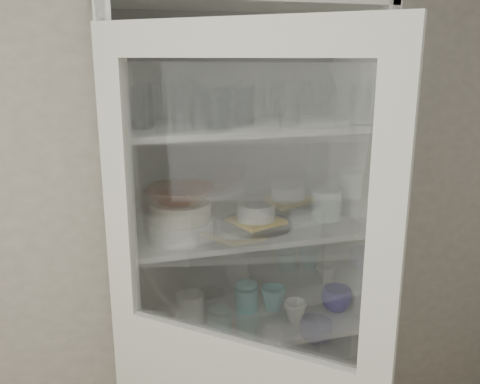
{
  "coord_description": "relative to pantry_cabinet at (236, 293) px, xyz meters",
  "views": [
    {
      "loc": [
        -0.34,
        -0.53,
        1.9
      ],
      "look_at": [
        0.2,
        1.27,
        1.4
      ],
      "focal_mm": 38.0,
      "sensor_mm": 36.0,
      "label": 1
    }
  ],
  "objects": [
    {
      "name": "wall_back",
      "position": [
        -0.2,
        0.16,
        0.36
      ],
      "size": [
        3.6,
        0.02,
        2.6
      ],
      "primitive_type": "cube",
      "color": "#9C9889",
      "rests_on": "ground"
    },
    {
      "name": "pantry_cabinet",
      "position": [
        0.0,
        0.0,
        0.0
      ],
      "size": [
        1.0,
        0.45,
        2.1
      ],
      "color": "beige",
      "rests_on": "floor"
    },
    {
      "name": "tumbler_0",
      "position": [
        -0.24,
        -0.19,
        0.8
      ],
      "size": [
        0.09,
        0.09,
        0.15
      ],
      "primitive_type": "cylinder",
      "rotation": [
        0.0,
        0.0,
        0.25
      ],
      "color": "silver",
      "rests_on": "shelf_glass"
    },
    {
      "name": "tumbler_1",
      "position": [
        -0.13,
        -0.23,
        0.79
      ],
      "size": [
        0.08,
        0.08,
        0.13
      ],
      "primitive_type": "cylinder",
      "rotation": [
        0.0,
        0.0,
        0.35
      ],
      "color": "silver",
      "rests_on": "shelf_glass"
    },
    {
      "name": "tumbler_2",
      "position": [
        -0.11,
        -0.21,
        0.79
      ],
      "size": [
        0.07,
        0.07,
        0.13
      ],
      "primitive_type": "cylinder",
      "rotation": [
        0.0,
        0.0,
        -0.12
      ],
      "color": "silver",
      "rests_on": "shelf_glass"
    },
    {
      "name": "tumbler_3",
      "position": [
        -0.07,
        -0.18,
        0.79
      ],
      "size": [
        0.08,
        0.08,
        0.14
      ],
      "primitive_type": "cylinder",
      "rotation": [
        0.0,
        0.0,
        -0.07
      ],
      "color": "silver",
      "rests_on": "shelf_glass"
    },
    {
      "name": "tumbler_4",
      "position": [
        -0.02,
        -0.18,
        0.79
      ],
      "size": [
        0.07,
        0.07,
        0.13
      ],
      "primitive_type": "cylinder",
      "rotation": [
        0.0,
        0.0,
        -0.07
      ],
      "color": "silver",
      "rests_on": "shelf_glass"
    },
    {
      "name": "tumbler_5",
      "position": [
        0.15,
        -0.18,
        0.8
      ],
      "size": [
        0.09,
        0.09,
        0.15
      ],
      "primitive_type": "cylinder",
      "rotation": [
        0.0,
        0.0,
        0.22
      ],
      "color": "silver",
      "rests_on": "shelf_glass"
    },
    {
      "name": "tumbler_6",
      "position": [
        0.41,
        -0.21,
        0.8
      ],
      "size": [
        0.08,
        0.08,
        0.15
      ],
      "primitive_type": "cylinder",
      "rotation": [
        0.0,
        0.0,
        -0.1
      ],
      "color": "silver",
      "rests_on": "shelf_glass"
    },
    {
      "name": "tumbler_7",
      "position": [
        -0.36,
        -0.08,
        0.8
      ],
      "size": [
        0.09,
        0.09,
        0.15
      ],
      "primitive_type": "cylinder",
      "rotation": [
        0.0,
        0.0,
        -0.19
      ],
      "color": "silver",
      "rests_on": "shelf_glass"
    },
    {
      "name": "tumbler_8",
      "position": [
        -0.3,
        -0.05,
        0.79
      ],
      "size": [
        0.09,
        0.09,
        0.14
      ],
      "primitive_type": "cylinder",
      "rotation": [
        0.0,
        0.0,
        -0.34
      ],
      "color": "silver",
      "rests_on": "shelf_glass"
    },
    {
      "name": "tumbler_9",
      "position": [
        -0.15,
        -0.07,
        0.79
      ],
      "size": [
        0.09,
        0.09,
        0.14
      ],
      "primitive_type": "cylinder",
      "rotation": [
        0.0,
        0.0,
        -0.29
      ],
      "color": "silver",
      "rests_on": "shelf_glass"
    },
    {
      "name": "tumbler_10",
      "position": [
        -0.02,
        -0.09,
        0.79
      ],
      "size": [
        0.09,
        0.09,
        0.14
      ],
      "primitive_type": "cylinder",
      "rotation": [
        0.0,
        0.0,
        -0.37
      ],
      "color": "silver",
      "rests_on": "shelf_glass"
    },
    {
      "name": "tumbler_11",
      "position": [
        0.02,
        -0.06,
        0.79
      ],
      "size": [
        0.1,
        0.1,
        0.15
      ],
      "primitive_type": "cylinder",
      "rotation": [
        0.0,
        0.0,
        0.38
      ],
      "color": "silver",
      "rests_on": "shelf_glass"
    },
    {
      "name": "goblet_0",
      "position": [
        -0.41,
        0.05,
        0.81
      ],
      "size": [
        0.08,
        0.08,
        0.17
      ],
      "primitive_type": null,
      "color": "silver",
      "rests_on": "shelf_glass"
    },
    {
      "name": "goblet_1",
      "position": [
        -0.15,
        0.06,
        0.81
      ],
      "size": [
        0.08,
        0.08,
        0.17
      ],
      "primitive_type": null,
      "color": "silver",
      "rests_on": "shelf_glass"
    },
    {
      "name": "goblet_2",
      "position": [
        0.19,
        0.05,
        0.8
      ],
      "size": [
        0.07,
        0.07,
        0.15
      ],
      "primitive_type": null,
      "color": "silver",
      "rests_on": "shelf_glass"
    },
    {
      "name": "goblet_3",
      "position": [
        0.41,
        0.05,
        0.8
      ],
      "size": [
        0.08,
        0.08,
        0.17
      ],
      "primitive_type": null,
      "color": "silver",
      "rests_on": "shelf_glass"
    },
    {
      "name": "plate_stack_front",
      "position": [
        -0.24,
        -0.14,
        0.36
      ],
      "size": [
        0.24,
        0.24,
        0.07
      ],
      "primitive_type": "cylinder",
      "color": "silver",
      "rests_on": "shelf_plates"
    },
    {
      "name": "plate_stack_back",
      "position": [
        -0.23,
        0.06,
        0.36
      ],
      "size": [
        0.22,
        0.22,
        0.08
      ],
      "primitive_type": "cylinder",
      "color": "silver",
      "rests_on": "shelf_plates"
    },
    {
      "name": "cream_bowl",
      "position": [
        -0.24,
        -0.14,
        0.42
      ],
      "size": [
        0.28,
        0.28,
        0.07
      ],
      "primitive_type": "cylinder",
      "rotation": [
        0.0,
        0.0,
        -0.42
      ],
      "color": "beige",
      "rests_on": "plate_stack_front"
    },
    {
      "name": "terracotta_bowl",
      "position": [
        -0.24,
        -0.14,
        0.49
      ],
      "size": [
        0.29,
        0.29,
        0.06
      ],
      "primitive_type": "imported",
      "rotation": [
        0.0,
        0.0,
        -0.31
      ],
      "color": "#552E1D",
      "rests_on": "cream_bowl"
    },
    {
      "name": "glass_platter",
      "position": [
        0.06,
        -0.09,
        0.33
      ],
      "size": [
        0.36,
        0.36,
        0.02
      ],
      "primitive_type": "cylinder",
      "rotation": [
        0.0,
        0.0,
        0.32
      ],
      "color": "silver",
      "rests_on": "shelf_plates"
    },
    {
      "name": "yellow_trivet",
      "position": [
        0.06,
        -0.09,
        0.34
      ],
      "size": [
        0.23,
        0.23,
        0.01
      ],
      "primitive_type": "cube",
      "rotation": [
        0.0,
        0.0,
        0.36
      ],
      "color": "gold",
      "rests_on": "glass_platter"
    },
    {
      "name": "white_ramekin",
      "position": [
        0.06,
        -0.09,
        0.38
      ],
      "size": [
        0.16,
        0.16,
        0.06
      ],
      "primitive_type": "cylinder",
      "rotation": [
        0.0,
        0.0,
        -0.1
      ],
      "color": "silver",
      "rests_on": "yellow_trivet"
    },
    {
      "name": "grey_bowl_stack",
      "position": [
        0.36,
        -0.08,
        0.38
      ],
      "size": [
        0.12,
        0.12,
        0.12
      ],
      "primitive_type": "cylinder",
      "color": "#ABB8B6",
      "rests_on": "shelf_plates"
    },
    {
      "name": "mug_blue",
      "position": [
        0.41,
        -0.11,
        -0.03
      ],
      "size": [
        0.13,
        0.13,
        0.1
      ],
      "primitive_type": "imported",
      "rotation": [
        0.0,
        0.0,
        0.06
      ],
      "color": "navy",
      "rests_on": "shelf_mugs"
    },
    {
      "name": "mug_teal",
      "position": [
        0.16,
        -0.03,
        -0.03
      ],
      "size": [
        0.13,
        0.13,
        0.1
      ],
      "primitive_type": "imported",
      "rotation": [
        0.0,
        0.0,
        0.24
      ],
      "color": "teal",
      "rests_on": "shelf_mugs"
    },
    {
      "name": "mug_white",
      "position": [
        0.21,
        -0.15,
        -0.04
      ],
      "size": [
        0.12,
        0.12,
        0.09
      ],
      "primitive_type": "imported",
      "rotation": [
        0.0,
        0.0,
        -0.39
      ],
      "color": "silver",
      "rests_on": "shelf_mugs"
    },
    {
      "name": "teal_jar",
      "position": [
        0.05,
        -0.0,
        -0.02
      ],
      "size": [
        0.1,
        0.1,
        0.11
      ],
      "color": "teal",
      "rests_on": "shelf_mugs"
    },
    {
      "name": "measuring_cups",
      "position": [
        -0.34,
        -0.15,
        -0.06
      ],
      "size": [
        0.1,
        0.1,
        0.04
      ],
      "primitive_type": "cylinder",
      "color": "#ACACAC",
      "rests_on": "shelf_mugs"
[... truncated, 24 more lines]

